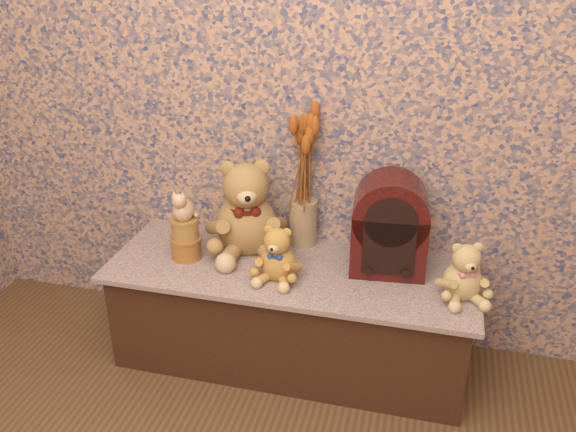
% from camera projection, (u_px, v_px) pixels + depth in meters
% --- Properties ---
extents(display_shelf, '(1.41, 0.54, 0.43)m').
position_uv_depth(display_shelf, '(291.00, 313.00, 2.41)').
color(display_shelf, '#385073').
rests_on(display_shelf, ground).
extents(teddy_large, '(0.45, 0.48, 0.41)m').
position_uv_depth(teddy_large, '(246.00, 202.00, 2.36)').
color(teddy_large, '#A3813F').
rests_on(teddy_large, display_shelf).
extents(teddy_medium, '(0.19, 0.23, 0.23)m').
position_uv_depth(teddy_medium, '(278.00, 250.00, 2.20)').
color(teddy_medium, '#AF7931').
rests_on(teddy_medium, display_shelf).
extents(teddy_small, '(0.24, 0.26, 0.23)m').
position_uv_depth(teddy_small, '(464.00, 268.00, 2.08)').
color(teddy_small, tan).
rests_on(teddy_small, display_shelf).
extents(cathedral_radio, '(0.30, 0.23, 0.38)m').
position_uv_depth(cathedral_radio, '(390.00, 224.00, 2.22)').
color(cathedral_radio, '#390B0A').
rests_on(cathedral_radio, display_shelf).
extents(ceramic_vase, '(0.12, 0.12, 0.19)m').
position_uv_depth(ceramic_vase, '(303.00, 222.00, 2.45)').
color(ceramic_vase, tan).
rests_on(ceramic_vase, display_shelf).
extents(dried_stalks, '(0.27, 0.27, 0.43)m').
position_uv_depth(dried_stalks, '(304.00, 149.00, 2.32)').
color(dried_stalks, '#AE521B').
rests_on(dried_stalks, ceramic_vase).
extents(biscuit_tin_lower, '(0.12, 0.12, 0.09)m').
position_uv_depth(biscuit_tin_lower, '(186.00, 248.00, 2.36)').
color(biscuit_tin_lower, gold).
rests_on(biscuit_tin_lower, display_shelf).
extents(biscuit_tin_upper, '(0.11, 0.11, 0.08)m').
position_uv_depth(biscuit_tin_upper, '(185.00, 229.00, 2.33)').
color(biscuit_tin_upper, '#D6C25D').
rests_on(biscuit_tin_upper, biscuit_tin_lower).
extents(cat_figurine, '(0.10, 0.11, 0.13)m').
position_uv_depth(cat_figurine, '(183.00, 203.00, 2.28)').
color(cat_figurine, silver).
rests_on(cat_figurine, biscuit_tin_upper).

